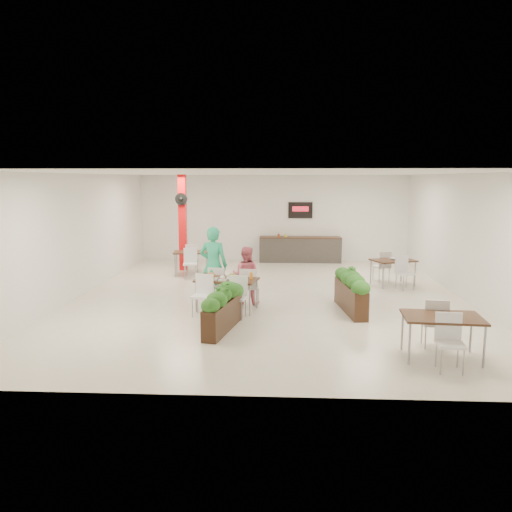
{
  "coord_description": "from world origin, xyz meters",
  "views": [
    {
      "loc": [
        0.3,
        -12.69,
        3.07
      ],
      "look_at": [
        -0.35,
        -0.07,
        1.1
      ],
      "focal_mm": 35.0,
      "sensor_mm": 36.0,
      "label": 1
    }
  ],
  "objects": [
    {
      "name": "red_column",
      "position": [
        -3.0,
        3.79,
        1.64
      ],
      "size": [
        0.4,
        0.41,
        3.2
      ],
      "color": "red",
      "rests_on": "ground"
    },
    {
      "name": "diner_man",
      "position": [
        -1.36,
        -0.69,
        0.96
      ],
      "size": [
        0.77,
        0.58,
        1.92
      ],
      "primitive_type": "imported",
      "rotation": [
        0.0,
        0.0,
        2.95
      ],
      "color": "#29B37F",
      "rests_on": "ground"
    },
    {
      "name": "side_table_c",
      "position": [
        3.06,
        -4.3,
        0.63
      ],
      "size": [
        1.37,
        1.65,
        0.92
      ],
      "rotation": [
        0.0,
        0.0,
        -0.08
      ],
      "color": "black",
      "rests_on": "ground"
    },
    {
      "name": "service_counter",
      "position": [
        1.0,
        5.65,
        0.49
      ],
      "size": [
        3.0,
        0.64,
        2.2
      ],
      "color": "#312F2C",
      "rests_on": "ground"
    },
    {
      "name": "planter_left",
      "position": [
        -0.87,
        -2.88,
        0.51
      ],
      "size": [
        0.7,
        1.88,
        1.0
      ],
      "rotation": [
        0.0,
        0.0,
        1.37
      ],
      "color": "black",
      "rests_on": "ground"
    },
    {
      "name": "planter_right",
      "position": [
        1.92,
        -1.27,
        0.51
      ],
      "size": [
        0.6,
        2.02,
        1.06
      ],
      "rotation": [
        0.0,
        0.0,
        1.69
      ],
      "color": "black",
      "rests_on": "ground"
    },
    {
      "name": "diner_woman",
      "position": [
        -0.56,
        -0.69,
        0.71
      ],
      "size": [
        0.78,
        0.66,
        1.43
      ],
      "primitive_type": "imported",
      "rotation": [
        0.0,
        0.0,
        2.95
      ],
      "color": "#E5667A",
      "rests_on": "ground"
    },
    {
      "name": "side_table_a",
      "position": [
        -2.59,
        3.0,
        0.62
      ],
      "size": [
        1.19,
        1.66,
        0.92
      ],
      "rotation": [
        0.0,
        0.0,
        0.12
      ],
      "color": "black",
      "rests_on": "ground"
    },
    {
      "name": "room_shell",
      "position": [
        0.0,
        0.0,
        2.01
      ],
      "size": [
        10.1,
        12.1,
        3.22
      ],
      "color": "white",
      "rests_on": "ground"
    },
    {
      "name": "main_table",
      "position": [
        -0.97,
        -1.34,
        0.64
      ],
      "size": [
        1.53,
        1.82,
        0.92
      ],
      "rotation": [
        0.0,
        0.0,
        -0.19
      ],
      "color": "black",
      "rests_on": "ground"
    },
    {
      "name": "ground",
      "position": [
        0.0,
        0.0,
        0.0
      ],
      "size": [
        12.0,
        12.0,
        0.0
      ],
      "primitive_type": "plane",
      "color": "beige",
      "rests_on": "ground"
    },
    {
      "name": "side_table_b",
      "position": [
        3.53,
        1.69,
        0.63
      ],
      "size": [
        1.37,
        1.66,
        0.92
      ],
      "rotation": [
        0.0,
        0.0,
        0.38
      ],
      "color": "black",
      "rests_on": "ground"
    }
  ]
}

